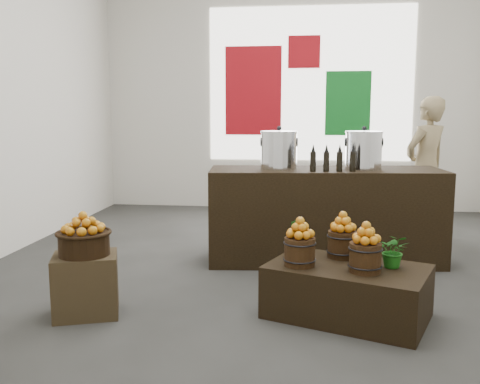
# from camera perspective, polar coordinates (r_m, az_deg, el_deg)

# --- Properties ---
(ground) EXTENTS (7.00, 7.00, 0.00)m
(ground) POSITION_cam_1_polar(r_m,az_deg,el_deg) (5.44, 4.03, -8.26)
(ground) COLOR #383835
(ground) RESTS_ON ground
(back_wall) EXTENTS (6.00, 0.04, 4.00)m
(back_wall) POSITION_cam_1_polar(r_m,az_deg,el_deg) (8.71, 5.45, 11.35)
(back_wall) COLOR silver
(back_wall) RESTS_ON ground
(back_opening) EXTENTS (3.20, 0.02, 2.40)m
(back_opening) POSITION_cam_1_polar(r_m,az_deg,el_deg) (8.69, 7.47, 11.32)
(back_opening) COLOR white
(back_opening) RESTS_ON back_wall
(deco_red_left) EXTENTS (0.90, 0.04, 1.40)m
(deco_red_left) POSITION_cam_1_polar(r_m,az_deg,el_deg) (8.72, 1.42, 10.72)
(deco_red_left) COLOR #A50C15
(deco_red_left) RESTS_ON back_wall
(deco_green_right) EXTENTS (0.70, 0.04, 1.00)m
(deco_green_right) POSITION_cam_1_polar(r_m,az_deg,el_deg) (8.69, 11.44, 9.25)
(deco_green_right) COLOR #116D21
(deco_green_right) RESTS_ON back_wall
(deco_red_upper) EXTENTS (0.50, 0.04, 0.50)m
(deco_red_upper) POSITION_cam_1_polar(r_m,az_deg,el_deg) (8.72, 6.85, 14.62)
(deco_red_upper) COLOR #A50C15
(deco_red_upper) RESTS_ON back_wall
(crate) EXTENTS (0.58, 0.53, 0.48)m
(crate) POSITION_cam_1_polar(r_m,az_deg,el_deg) (4.38, -16.11, -9.50)
(crate) COLOR #43341F
(crate) RESTS_ON ground
(wicker_basket) EXTENTS (0.38, 0.38, 0.17)m
(wicker_basket) POSITION_cam_1_polar(r_m,az_deg,el_deg) (4.29, -16.29, -5.32)
(wicker_basket) COLOR black
(wicker_basket) RESTS_ON crate
(apples_in_basket) EXTENTS (0.30, 0.30, 0.16)m
(apples_in_basket) POSITION_cam_1_polar(r_m,az_deg,el_deg) (4.25, -16.39, -3.12)
(apples_in_basket) COLOR #A82105
(apples_in_basket) RESTS_ON wicker_basket
(display_table) EXTENTS (1.35, 1.10, 0.41)m
(display_table) POSITION_cam_1_polar(r_m,az_deg,el_deg) (4.26, 11.37, -10.35)
(display_table) COLOR black
(display_table) RESTS_ON ground
(apple_bucket_front_left) EXTENTS (0.23, 0.23, 0.22)m
(apple_bucket_front_left) POSITION_cam_1_polar(r_m,az_deg,el_deg) (4.13, 6.38, -6.34)
(apple_bucket_front_left) COLOR #3A230F
(apple_bucket_front_left) RESTS_ON display_table
(apples_in_bucket_front_left) EXTENTS (0.18, 0.18, 0.16)m
(apples_in_bucket_front_left) POSITION_cam_1_polar(r_m,az_deg,el_deg) (4.09, 6.42, -3.81)
(apples_in_bucket_front_left) COLOR #A82105
(apples_in_bucket_front_left) RESTS_ON apple_bucket_front_left
(apple_bucket_front_right) EXTENTS (0.23, 0.23, 0.22)m
(apple_bucket_front_right) POSITION_cam_1_polar(r_m,az_deg,el_deg) (4.05, 13.21, -6.83)
(apple_bucket_front_right) COLOR #3A230F
(apple_bucket_front_right) RESTS_ON display_table
(apples_in_bucket_front_right) EXTENTS (0.18, 0.18, 0.16)m
(apples_in_bucket_front_right) POSITION_cam_1_polar(r_m,az_deg,el_deg) (4.00, 13.30, -4.25)
(apples_in_bucket_front_right) COLOR #A82105
(apples_in_bucket_front_right) RESTS_ON apple_bucket_front_right
(apple_bucket_rear) EXTENTS (0.23, 0.23, 0.22)m
(apple_bucket_rear) POSITION_cam_1_polar(r_m,az_deg,el_deg) (4.41, 10.85, -5.49)
(apple_bucket_rear) COLOR #3A230F
(apple_bucket_rear) RESTS_ON display_table
(apples_in_bucket_rear) EXTENTS (0.18, 0.18, 0.16)m
(apples_in_bucket_rear) POSITION_cam_1_polar(r_m,az_deg,el_deg) (4.36, 10.92, -3.11)
(apples_in_bucket_rear) COLOR #A82105
(apples_in_bucket_rear) RESTS_ON apple_bucket_rear
(herb_garnish_right) EXTENTS (0.29, 0.27, 0.26)m
(herb_garnish_right) POSITION_cam_1_polar(r_m,az_deg,el_deg) (4.21, 16.09, -6.03)
(herb_garnish_right) COLOR #145712
(herb_garnish_right) RESTS_ON display_table
(herb_garnish_left) EXTENTS (0.20, 0.18, 0.30)m
(herb_garnish_left) POSITION_cam_1_polar(r_m,az_deg,el_deg) (4.46, 6.03, -4.67)
(herb_garnish_left) COLOR #145712
(herb_garnish_left) RESTS_ON display_table
(counter) EXTENTS (2.47, 1.00, 0.98)m
(counter) POSITION_cam_1_polar(r_m,az_deg,el_deg) (5.70, 9.05, -2.47)
(counter) COLOR black
(counter) RESTS_ON ground
(stock_pot_left) EXTENTS (0.37, 0.37, 0.37)m
(stock_pot_left) POSITION_cam_1_polar(r_m,az_deg,el_deg) (5.57, 4.18, 4.38)
(stock_pot_left) COLOR silver
(stock_pot_left) RESTS_ON counter
(stock_pot_center) EXTENTS (0.37, 0.37, 0.37)m
(stock_pot_center) POSITION_cam_1_polar(r_m,az_deg,el_deg) (5.68, 13.04, 4.26)
(stock_pot_center) COLOR silver
(stock_pot_center) RESTS_ON counter
(oil_cruets) EXTENTS (0.35, 0.10, 0.27)m
(oil_cruets) POSITION_cam_1_polar(r_m,az_deg,el_deg) (5.38, 9.54, 3.61)
(oil_cruets) COLOR black
(oil_cruets) RESTS_ON counter
(shopper) EXTENTS (0.76, 0.73, 1.76)m
(shopper) POSITION_cam_1_polar(r_m,az_deg,el_deg) (7.06, 19.18, 2.47)
(shopper) COLOR #8D7B56
(shopper) RESTS_ON ground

